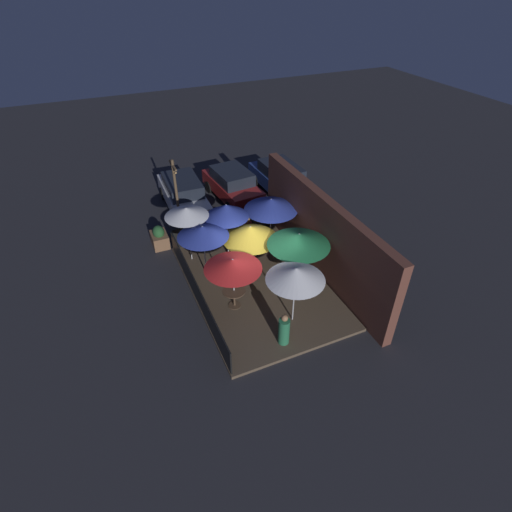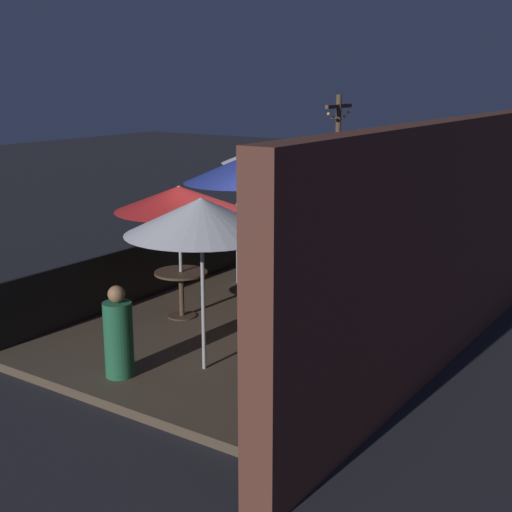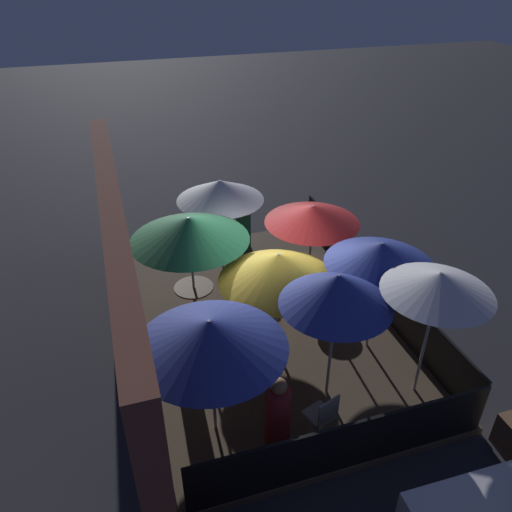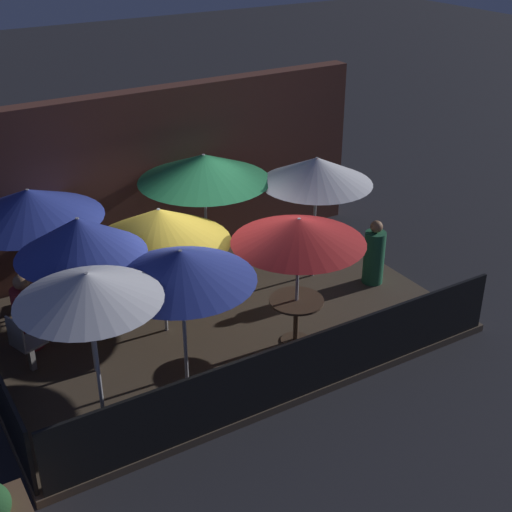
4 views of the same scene
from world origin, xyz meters
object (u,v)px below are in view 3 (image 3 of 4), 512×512
(patio_umbrella_5, at_px, (220,190))
(patio_umbrella_6, at_px, (381,254))
(patio_chair_1, at_px, (322,415))
(patio_umbrella_1, at_px, (313,214))
(dining_table_1, at_px, (309,268))
(dining_table_0, at_px, (194,293))
(patio_chair_0, at_px, (181,330))
(patio_umbrella_7, at_px, (210,334))
(patron_1, at_px, (278,413))
(patio_umbrella_4, at_px, (278,267))
(patio_umbrella_2, at_px, (439,283))
(patio_umbrella_0, at_px, (189,229))
(patio_umbrella_3, at_px, (337,290))
(patron_0, at_px, (243,229))

(patio_umbrella_5, relative_size, patio_umbrella_6, 0.99)
(patio_umbrella_6, relative_size, patio_chair_1, 2.46)
(patio_umbrella_1, distance_m, dining_table_1, 1.32)
(dining_table_0, height_order, patio_chair_0, patio_chair_0)
(patio_umbrella_7, height_order, patron_1, patio_umbrella_7)
(patio_umbrella_4, bearing_deg, patio_umbrella_6, -105.09)
(patio_umbrella_2, relative_size, patio_chair_1, 2.62)
(patio_umbrella_0, bearing_deg, patio_umbrella_7, 174.53)
(patio_umbrella_0, bearing_deg, patron_1, -169.87)
(patio_umbrella_6, xyz_separation_m, patio_umbrella_7, (-1.03, 3.26, -0.13))
(patio_umbrella_1, bearing_deg, patio_umbrella_5, 47.83)
(patio_umbrella_5, bearing_deg, patio_chair_1, -177.31)
(dining_table_1, height_order, patio_chair_1, patio_chair_1)
(patio_umbrella_3, relative_size, dining_table_1, 2.93)
(patio_umbrella_7, bearing_deg, patio_umbrella_1, -42.99)
(patio_umbrella_6, bearing_deg, patio_chair_1, 134.75)
(patio_umbrella_3, distance_m, patio_umbrella_4, 1.46)
(patio_umbrella_3, relative_size, patio_umbrella_6, 1.07)
(patio_umbrella_4, distance_m, patio_chair_0, 2.21)
(patio_umbrella_0, xyz_separation_m, patron_0, (2.42, -1.75, -1.55))
(patio_umbrella_2, xyz_separation_m, patio_umbrella_6, (1.28, 0.24, -0.18))
(patio_umbrella_1, distance_m, patio_umbrella_2, 3.41)
(dining_table_0, relative_size, patron_1, 0.64)
(dining_table_0, bearing_deg, patio_umbrella_2, -134.36)
(patio_umbrella_5, distance_m, patio_umbrella_6, 4.03)
(patio_umbrella_1, bearing_deg, patio_umbrella_7, 137.01)
(patio_umbrella_3, height_order, patio_chair_1, patio_umbrella_3)
(dining_table_0, height_order, patio_chair_1, patio_chair_1)
(patio_umbrella_3, relative_size, patio_chair_0, 2.57)
(patio_umbrella_3, bearing_deg, patio_umbrella_2, -104.92)
(patio_umbrella_6, bearing_deg, dining_table_0, 57.88)
(patio_umbrella_0, xyz_separation_m, patio_chair_0, (-0.98, 0.44, -1.55))
(patio_umbrella_0, distance_m, patio_umbrella_1, 2.61)
(patio_umbrella_3, height_order, patio_umbrella_4, patio_umbrella_3)
(patio_umbrella_6, distance_m, dining_table_0, 3.82)
(patio_chair_0, relative_size, patio_chair_1, 1.02)
(patio_umbrella_4, xyz_separation_m, patio_umbrella_5, (3.04, 0.28, 0.19))
(patio_umbrella_0, relative_size, patio_umbrella_3, 0.94)
(patio_umbrella_7, bearing_deg, patio_umbrella_2, -94.13)
(patio_umbrella_6, height_order, patron_0, patio_umbrella_6)
(patio_umbrella_2, bearing_deg, patio_umbrella_0, 45.64)
(patio_umbrella_2, distance_m, patio_umbrella_7, 3.52)
(patio_chair_1, xyz_separation_m, patron_0, (6.01, -0.50, 0.02))
(patio_umbrella_0, xyz_separation_m, patio_umbrella_4, (-1.41, -1.28, -0.24))
(patio_umbrella_0, height_order, patron_0, patio_umbrella_0)
(dining_table_1, height_order, patron_1, patron_1)
(patio_umbrella_7, bearing_deg, patio_umbrella_0, -5.47)
(patio_umbrella_5, xyz_separation_m, patio_chair_0, (-2.61, 1.44, -1.50))
(patio_chair_0, distance_m, patron_0, 4.04)
(patron_0, xyz_separation_m, patron_1, (-5.80, 1.14, 0.03))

